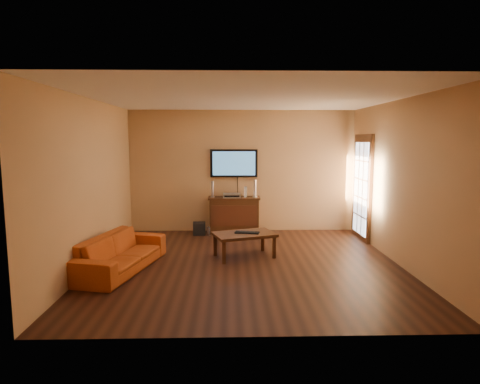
{
  "coord_description": "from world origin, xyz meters",
  "views": [
    {
      "loc": [
        -0.28,
        -6.44,
        2.04
      ],
      "look_at": [
        -0.09,
        0.8,
        1.1
      ],
      "focal_mm": 30.0,
      "sensor_mm": 36.0,
      "label": 1
    }
  ],
  "objects_px": {
    "television": "(234,163)",
    "av_receiver": "(232,195)",
    "coffee_table": "(244,236)",
    "speaker_right": "(255,189)",
    "bottle": "(208,231)",
    "speaker_left": "(212,190)",
    "game_console": "(246,192)",
    "media_console": "(234,215)",
    "subwoofer": "(199,228)",
    "keyboard": "(247,232)",
    "sofa": "(120,247)"
  },
  "relations": [
    {
      "from": "game_console",
      "to": "keyboard",
      "type": "xyz_separation_m",
      "value": [
        -0.05,
        -1.92,
        -0.47
      ]
    },
    {
      "from": "media_console",
      "to": "coffee_table",
      "type": "bearing_deg",
      "value": -85.21
    },
    {
      "from": "media_console",
      "to": "av_receiver",
      "type": "height_order",
      "value": "av_receiver"
    },
    {
      "from": "bottle",
      "to": "av_receiver",
      "type": "bearing_deg",
      "value": 28.02
    },
    {
      "from": "media_console",
      "to": "speaker_right",
      "type": "xyz_separation_m",
      "value": [
        0.46,
        -0.01,
        0.57
      ]
    },
    {
      "from": "coffee_table",
      "to": "speaker_right",
      "type": "distance_m",
      "value": 1.99
    },
    {
      "from": "speaker_left",
      "to": "av_receiver",
      "type": "distance_m",
      "value": 0.44
    },
    {
      "from": "television",
      "to": "speaker_left",
      "type": "xyz_separation_m",
      "value": [
        -0.47,
        -0.19,
        -0.57
      ]
    },
    {
      "from": "television",
      "to": "keyboard",
      "type": "distance_m",
      "value": 2.34
    },
    {
      "from": "media_console",
      "to": "av_receiver",
      "type": "xyz_separation_m",
      "value": [
        -0.05,
        -0.03,
        0.44
      ]
    },
    {
      "from": "speaker_right",
      "to": "game_console",
      "type": "relative_size",
      "value": 1.7
    },
    {
      "from": "media_console",
      "to": "television",
      "type": "bearing_deg",
      "value": 90.0
    },
    {
      "from": "speaker_right",
      "to": "speaker_left",
      "type": "bearing_deg",
      "value": -179.67
    },
    {
      "from": "speaker_left",
      "to": "keyboard",
      "type": "relative_size",
      "value": 0.8
    },
    {
      "from": "sofa",
      "to": "game_console",
      "type": "distance_m",
      "value": 3.35
    },
    {
      "from": "coffee_table",
      "to": "bottle",
      "type": "xyz_separation_m",
      "value": [
        -0.71,
        1.58,
        -0.27
      ]
    },
    {
      "from": "subwoofer",
      "to": "speaker_left",
      "type": "bearing_deg",
      "value": 22.47
    },
    {
      "from": "av_receiver",
      "to": "coffee_table",
      "type": "bearing_deg",
      "value": -83.96
    },
    {
      "from": "coffee_table",
      "to": "bottle",
      "type": "relative_size",
      "value": 5.46
    },
    {
      "from": "bottle",
      "to": "keyboard",
      "type": "bearing_deg",
      "value": -64.23
    },
    {
      "from": "av_receiver",
      "to": "television",
      "type": "bearing_deg",
      "value": 76.12
    },
    {
      "from": "media_console",
      "to": "av_receiver",
      "type": "relative_size",
      "value": 2.97
    },
    {
      "from": "television",
      "to": "subwoofer",
      "type": "xyz_separation_m",
      "value": [
        -0.76,
        -0.33,
        -1.4
      ]
    },
    {
      "from": "coffee_table",
      "to": "keyboard",
      "type": "xyz_separation_m",
      "value": [
        0.05,
        0.0,
        0.07
      ]
    },
    {
      "from": "coffee_table",
      "to": "av_receiver",
      "type": "height_order",
      "value": "av_receiver"
    },
    {
      "from": "television",
      "to": "subwoofer",
      "type": "distance_m",
      "value": 1.63
    },
    {
      "from": "bottle",
      "to": "speaker_left",
      "type": "bearing_deg",
      "value": 74.27
    },
    {
      "from": "coffee_table",
      "to": "av_receiver",
      "type": "distance_m",
      "value": 1.91
    },
    {
      "from": "sofa",
      "to": "speaker_right",
      "type": "height_order",
      "value": "speaker_right"
    },
    {
      "from": "coffee_table",
      "to": "sofa",
      "type": "distance_m",
      "value": 2.09
    },
    {
      "from": "television",
      "to": "coffee_table",
      "type": "distance_m",
      "value": 2.36
    },
    {
      "from": "television",
      "to": "bottle",
      "type": "xyz_separation_m",
      "value": [
        -0.55,
        -0.48,
        -1.43
      ]
    },
    {
      "from": "speaker_right",
      "to": "bottle",
      "type": "relative_size",
      "value": 1.78
    },
    {
      "from": "television",
      "to": "coffee_table",
      "type": "bearing_deg",
      "value": -85.62
    },
    {
      "from": "media_console",
      "to": "subwoofer",
      "type": "relative_size",
      "value": 4.29
    },
    {
      "from": "sofa",
      "to": "bottle",
      "type": "distance_m",
      "value": 2.58
    },
    {
      "from": "coffee_table",
      "to": "television",
      "type": "bearing_deg",
      "value": 94.38
    },
    {
      "from": "television",
      "to": "sofa",
      "type": "height_order",
      "value": "television"
    },
    {
      "from": "speaker_left",
      "to": "av_receiver",
      "type": "xyz_separation_m",
      "value": [
        0.42,
        -0.02,
        -0.12
      ]
    },
    {
      "from": "speaker_right",
      "to": "subwoofer",
      "type": "bearing_deg",
      "value": -173.16
    },
    {
      "from": "bottle",
      "to": "game_console",
      "type": "bearing_deg",
      "value": 23.07
    },
    {
      "from": "media_console",
      "to": "bottle",
      "type": "bearing_deg",
      "value": -151.36
    },
    {
      "from": "coffee_table",
      "to": "subwoofer",
      "type": "xyz_separation_m",
      "value": [
        -0.92,
        1.72,
        -0.24
      ]
    },
    {
      "from": "television",
      "to": "av_receiver",
      "type": "xyz_separation_m",
      "value": [
        -0.05,
        -0.21,
        -0.69
      ]
    },
    {
      "from": "coffee_table",
      "to": "speaker_left",
      "type": "height_order",
      "value": "speaker_left"
    },
    {
      "from": "speaker_right",
      "to": "av_receiver",
      "type": "distance_m",
      "value": 0.53
    },
    {
      "from": "coffee_table",
      "to": "speaker_right",
      "type": "xyz_separation_m",
      "value": [
        0.3,
        1.87,
        0.6
      ]
    },
    {
      "from": "sofa",
      "to": "subwoofer",
      "type": "relative_size",
      "value": 7.22
    },
    {
      "from": "subwoofer",
      "to": "bottle",
      "type": "bearing_deg",
      "value": -39.07
    },
    {
      "from": "coffee_table",
      "to": "bottle",
      "type": "height_order",
      "value": "coffee_table"
    }
  ]
}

